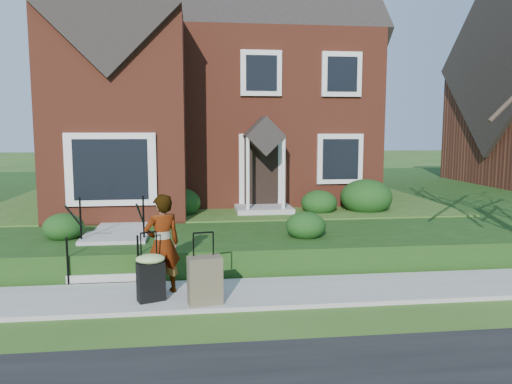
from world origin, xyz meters
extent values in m
plane|color=#2D5119|center=(0.00, 0.00, 0.00)|extent=(120.00, 120.00, 0.00)
cube|color=#9E9B93|center=(0.00, 0.00, 0.04)|extent=(60.00, 1.60, 0.08)
cube|color=#18390F|center=(4.00, 10.90, 0.30)|extent=(44.00, 20.00, 0.60)
cube|color=#9E9B93|center=(-2.50, 5.00, 0.63)|extent=(1.20, 6.00, 0.06)
cube|color=maroon|center=(0.00, 10.00, 3.30)|extent=(10.00, 8.00, 5.40)
cube|color=maroon|center=(-2.80, 5.20, 3.30)|extent=(3.60, 2.40, 5.40)
cube|color=silver|center=(-2.80, 4.05, 2.00)|extent=(2.20, 0.30, 1.80)
cube|color=black|center=(1.20, 5.94, 1.65)|extent=(1.00, 0.12, 2.10)
cube|color=black|center=(3.60, 5.95, 2.10)|extent=(1.40, 0.10, 1.50)
cube|color=#9E9B93|center=(-2.50, 1.00, 0.15)|extent=(1.40, 0.30, 0.15)
cube|color=#9E9B93|center=(-2.50, 1.30, 0.30)|extent=(1.40, 0.30, 0.15)
cube|color=#9E9B93|center=(-2.50, 1.60, 0.45)|extent=(1.40, 0.30, 0.15)
cube|color=#9E9B93|center=(-2.50, 1.90, 0.60)|extent=(1.40, 0.30, 0.15)
cube|color=#9E9B93|center=(-2.50, 2.45, 0.60)|extent=(1.40, 0.80, 0.15)
cylinder|color=black|center=(-3.15, 0.85, 0.53)|extent=(0.04, 0.04, 0.90)
cylinder|color=black|center=(-3.15, 2.05, 1.13)|extent=(0.04, 0.04, 0.90)
cylinder|color=black|center=(-1.85, 0.85, 0.53)|extent=(0.04, 0.04, 0.90)
cylinder|color=black|center=(-1.85, 2.05, 1.13)|extent=(0.04, 0.04, 0.90)
ellipsoid|color=#103810|center=(-4.28, 5.41, 1.07)|extent=(1.34, 1.34, 0.94)
ellipsoid|color=#103810|center=(-1.21, 5.33, 1.03)|extent=(1.22, 1.22, 0.86)
ellipsoid|color=#103810|center=(2.79, 5.21, 0.96)|extent=(1.04, 1.04, 0.72)
ellipsoid|color=#103810|center=(4.22, 5.30, 1.13)|extent=(1.51, 1.51, 1.05)
ellipsoid|color=#103810|center=(-3.64, 2.56, 0.91)|extent=(0.88, 0.88, 0.62)
ellipsoid|color=#103810|center=(1.69, 2.06, 0.91)|extent=(0.90, 0.90, 0.63)
imported|color=#999999|center=(-1.34, 0.10, 0.97)|extent=(0.76, 0.64, 1.78)
cube|color=black|center=(-1.51, -0.29, 0.42)|extent=(0.51, 0.39, 0.67)
cylinder|color=black|center=(-1.51, -0.29, 1.25)|extent=(0.26, 0.12, 0.03)
cylinder|color=black|center=(-1.65, -0.29, 1.00)|extent=(0.02, 0.02, 0.50)
cylinder|color=black|center=(-1.38, -0.29, 1.00)|extent=(0.02, 0.02, 0.50)
cylinder|color=black|center=(-1.67, -0.29, 0.11)|extent=(0.06, 0.07, 0.06)
cylinder|color=black|center=(-1.36, -0.29, 0.11)|extent=(0.06, 0.07, 0.06)
ellipsoid|color=#9EBE6D|center=(-1.51, -0.29, 0.83)|extent=(0.60, 0.55, 0.16)
cube|color=brown|center=(-0.61, -0.55, 0.48)|extent=(0.60, 0.40, 0.80)
cylinder|color=black|center=(-0.61, -0.55, 1.27)|extent=(0.33, 0.09, 0.03)
cylinder|color=black|center=(-0.77, -0.55, 1.08)|extent=(0.02, 0.02, 0.39)
cylinder|color=black|center=(-0.44, -0.55, 1.08)|extent=(0.02, 0.02, 0.39)
cylinder|color=black|center=(-0.80, -0.55, 0.11)|extent=(0.05, 0.07, 0.06)
cylinder|color=black|center=(-0.41, -0.55, 0.11)|extent=(0.05, 0.07, 0.06)
camera|label=1|loc=(-0.74, -8.65, 2.98)|focal=35.00mm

